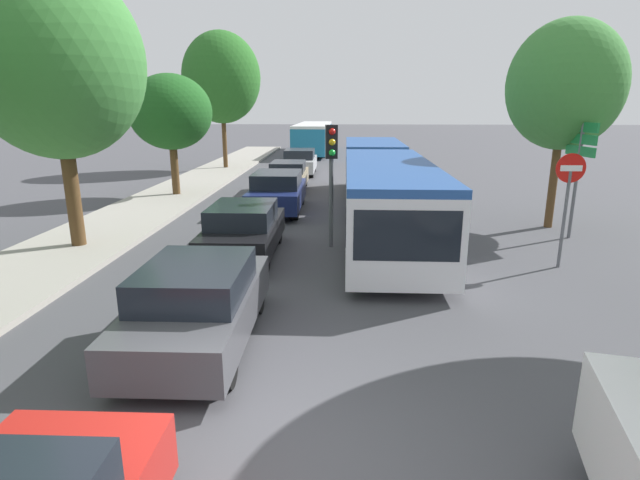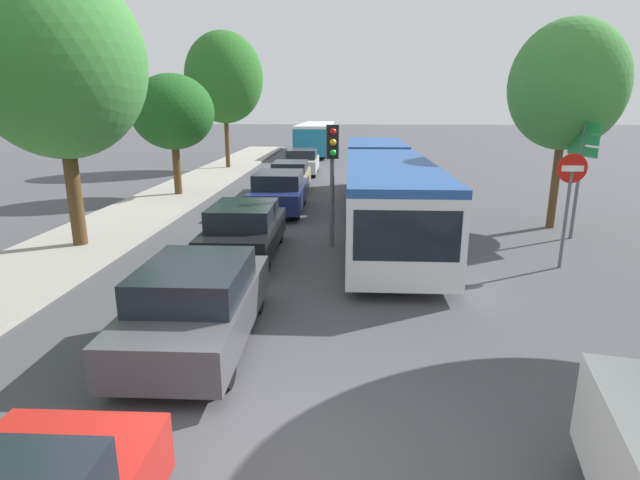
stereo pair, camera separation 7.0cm
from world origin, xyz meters
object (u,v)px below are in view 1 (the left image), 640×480
(city_bus_rear, at_px, (313,136))
(queued_car_black, at_px, (244,230))
(direction_sign_post, at_px, (580,153))
(tree_right_mid, at_px, (566,89))
(queued_car_tan, at_px, (288,176))
(queued_car_graphite, at_px, (198,304))
(tree_left_distant, at_px, (221,78))
(tree_left_far, at_px, (170,114))
(queued_car_navy, at_px, (277,192))
(no_entry_sign, at_px, (568,193))
(queued_car_silver, at_px, (300,162))
(traffic_light, at_px, (331,159))
(tree_left_mid, at_px, (56,67))
(articulated_bus, at_px, (380,181))

(city_bus_rear, bearing_deg, queued_car_black, -179.29)
(direction_sign_post, xyz_separation_m, tree_right_mid, (-0.05, 1.40, 1.83))
(queued_car_tan, bearing_deg, queued_car_black, 179.38)
(queued_car_graphite, bearing_deg, tree_left_distant, 11.58)
(tree_right_mid, bearing_deg, tree_left_far, 160.84)
(queued_car_navy, xyz_separation_m, tree_right_mid, (9.32, -1.98, 3.63))
(queued_car_graphite, distance_m, tree_left_distant, 24.31)
(queued_car_navy, distance_m, no_entry_sign, 10.15)
(city_bus_rear, height_order, queued_car_graphite, city_bus_rear)
(queued_car_black, distance_m, queued_car_silver, 16.19)
(queued_car_tan, relative_size, no_entry_sign, 1.39)
(no_entry_sign, distance_m, tree_left_distant, 23.01)
(queued_car_black, xyz_separation_m, traffic_light, (2.29, 1.06, 1.78))
(city_bus_rear, height_order, tree_left_mid, tree_left_mid)
(tree_left_mid, bearing_deg, queued_car_graphite, -47.55)
(articulated_bus, height_order, queued_car_tan, articulated_bus)
(queued_car_graphite, bearing_deg, queued_car_black, 2.24)
(articulated_bus, height_order, direction_sign_post, direction_sign_post)
(direction_sign_post, bearing_deg, queued_car_graphite, 30.73)
(queued_car_black, height_order, traffic_light, traffic_light)
(queued_car_navy, bearing_deg, tree_left_mid, 137.37)
(queued_car_black, relative_size, tree_right_mid, 0.63)
(articulated_bus, height_order, tree_left_far, tree_left_far)
(queued_car_black, relative_size, queued_car_silver, 0.98)
(articulated_bus, height_order, city_bus_rear, city_bus_rear)
(no_entry_sign, height_order, direction_sign_post, direction_sign_post)
(no_entry_sign, height_order, tree_left_far, tree_left_far)
(queued_car_black, bearing_deg, tree_left_distant, 14.09)
(queued_car_navy, bearing_deg, queued_car_graphite, -179.99)
(no_entry_sign, xyz_separation_m, tree_left_far, (-12.81, 9.26, 1.66))
(queued_car_black, xyz_separation_m, tree_right_mid, (9.45, 3.78, 3.68))
(direction_sign_post, height_order, tree_right_mid, tree_right_mid)
(tree_left_mid, bearing_deg, tree_right_mid, 13.53)
(articulated_bus, xyz_separation_m, tree_right_mid, (5.56, -0.91, 3.03))
(queued_car_tan, distance_m, tree_left_distant, 10.18)
(no_entry_sign, bearing_deg, tree_left_mid, -94.05)
(queued_car_graphite, relative_size, queued_car_navy, 0.96)
(traffic_light, height_order, tree_right_mid, tree_right_mid)
(articulated_bus, relative_size, tree_left_mid, 2.13)
(queued_car_silver, height_order, tree_left_far, tree_left_far)
(tree_left_mid, bearing_deg, no_entry_sign, -4.05)
(queued_car_silver, distance_m, direction_sign_post, 16.83)
(articulated_bus, xyz_separation_m, direction_sign_post, (5.61, -2.31, 1.21))
(traffic_light, height_order, tree_left_mid, tree_left_mid)
(articulated_bus, bearing_deg, direction_sign_post, 67.65)
(queued_car_graphite, xyz_separation_m, tree_left_far, (-5.04, 13.80, 2.80))
(queued_car_black, relative_size, no_entry_sign, 1.45)
(traffic_light, relative_size, tree_left_far, 0.65)
(tree_left_mid, height_order, tree_left_distant, tree_left_distant)
(queued_car_tan, height_order, no_entry_sign, no_entry_sign)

